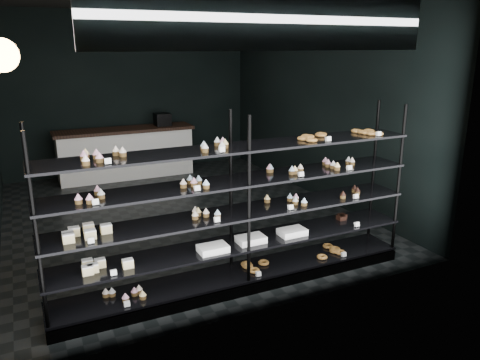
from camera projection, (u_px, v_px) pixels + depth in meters
The scene contains 5 objects.
room at pixel (174, 112), 6.88m from camera, with size 5.01×6.01×3.20m.
display_shelf at pixel (238, 232), 4.97m from camera, with size 4.00×0.50×1.91m.
signage at pixel (273, 21), 4.02m from camera, with size 3.30×0.05×0.50m.
pendant_lamp at pixel (1, 55), 4.72m from camera, with size 0.34×0.34×0.90m.
service_counter at pixel (126, 152), 9.26m from camera, with size 2.67×0.65×1.23m.
Camera 1 is at (-2.08, -6.64, 2.55)m, focal length 35.00 mm.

